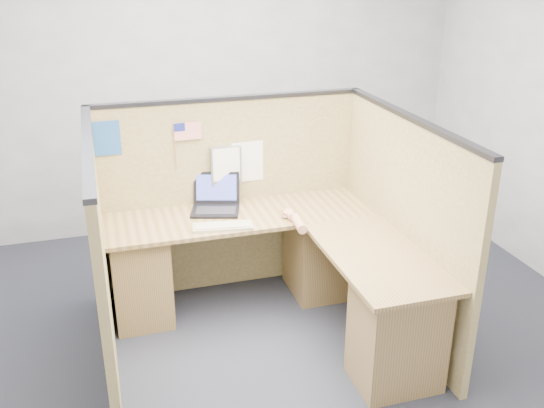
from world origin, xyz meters
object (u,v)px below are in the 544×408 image
object	(u,v)px
keyboard	(223,226)
mouse	(289,215)
laptop	(213,201)
l_desk	(281,277)

from	to	relation	value
keyboard	mouse	bearing A→B (deg)	13.30
keyboard	laptop	bearing A→B (deg)	97.02
laptop	keyboard	distance (m)	0.36
mouse	laptop	bearing A→B (deg)	146.67
mouse	l_desk	bearing A→B (deg)	-119.32
laptop	mouse	size ratio (longest dim) A/B	4.24
l_desk	laptop	distance (m)	0.77
laptop	mouse	xyz separation A→B (m)	(0.48, -0.32, -0.04)
l_desk	mouse	xyz separation A→B (m)	(0.13, 0.23, 0.36)
laptop	keyboard	bearing A→B (deg)	-74.99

